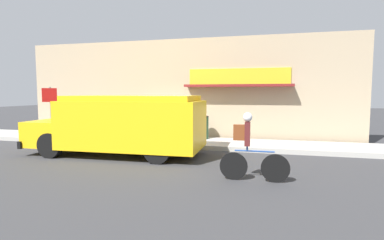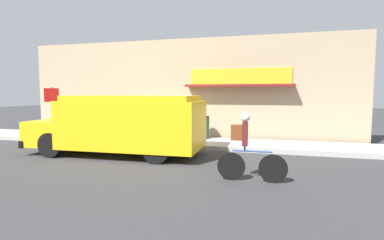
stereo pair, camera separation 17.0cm
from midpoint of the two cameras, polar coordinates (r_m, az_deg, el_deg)
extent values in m
plane|color=#38383A|center=(11.18, -5.07, -5.39)|extent=(70.00, 70.00, 0.00)
cube|color=#ADAAA3|center=(12.14, -3.35, -4.14)|extent=(28.00, 2.10, 0.17)
cube|color=tan|center=(13.26, -1.52, 5.80)|extent=(14.99, 0.18, 4.38)
cube|color=gold|center=(12.67, 9.39, 8.14)|extent=(4.17, 0.05, 0.69)
cube|color=maroon|center=(12.37, 9.22, 6.51)|extent=(4.38, 0.61, 0.10)
cube|color=yellow|center=(9.92, -10.71, -0.76)|extent=(4.53, 2.24, 1.51)
cube|color=yellow|center=(11.45, -23.91, -2.05)|extent=(1.34, 1.98, 0.83)
cube|color=yellow|center=(9.87, -10.79, 4.09)|extent=(4.16, 2.06, 0.17)
cube|color=black|center=(11.87, -26.16, -3.44)|extent=(0.18, 2.07, 0.24)
cube|color=red|center=(11.62, -13.57, 0.41)|extent=(0.04, 0.44, 0.44)
cylinder|color=black|center=(11.95, -19.52, -3.06)|extent=(0.80, 0.28, 0.79)
cylinder|color=black|center=(10.52, -24.89, -4.33)|extent=(0.80, 0.28, 0.79)
cylinder|color=black|center=(10.44, -2.88, -3.92)|extent=(0.80, 0.28, 0.79)
cylinder|color=black|center=(8.76, -6.25, -5.70)|extent=(0.80, 0.28, 0.79)
cylinder|color=black|center=(7.15, 15.85, -8.92)|extent=(0.66, 0.05, 0.66)
cylinder|color=black|center=(7.18, 8.16, -8.71)|extent=(0.66, 0.05, 0.66)
cylinder|color=#234793|center=(7.07, 12.05, -5.87)|extent=(0.90, 0.05, 0.04)
cylinder|color=#234793|center=(7.06, 10.71, -5.35)|extent=(0.04, 0.04, 0.12)
cube|color=#561E1E|center=(7.01, 10.75, -2.65)|extent=(0.12, 0.20, 0.55)
sphere|color=white|center=(6.97, 10.81, 0.53)|extent=(0.22, 0.22, 0.22)
cube|color=brown|center=(7.02, 9.21, -2.37)|extent=(0.26, 0.15, 0.36)
cylinder|color=slate|center=(14.50, -24.65, 1.50)|extent=(0.07, 0.07, 2.14)
cube|color=red|center=(14.44, -24.88, 4.34)|extent=(0.45, 0.45, 0.60)
cylinder|color=#2D5138|center=(12.31, 2.64, -1.52)|extent=(0.45, 0.45, 0.89)
cylinder|color=black|center=(12.27, 2.65, 0.64)|extent=(0.46, 0.46, 0.04)
camera|label=1|loc=(0.09, -89.54, 0.04)|focal=28.00mm
camera|label=2|loc=(0.09, 90.46, -0.04)|focal=28.00mm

